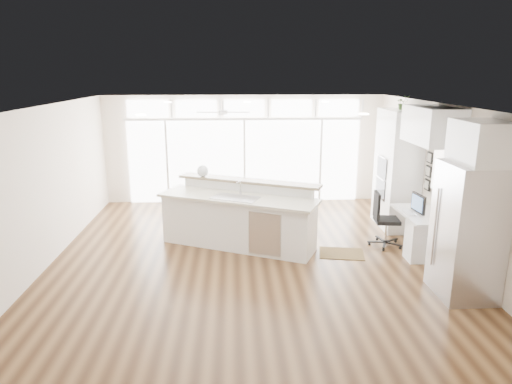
{
  "coord_description": "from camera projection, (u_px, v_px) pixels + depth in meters",
  "views": [
    {
      "loc": [
        -0.29,
        -7.45,
        3.24
      ],
      "look_at": [
        0.12,
        0.6,
        1.12
      ],
      "focal_mm": 32.0,
      "sensor_mm": 36.0,
      "label": 1
    }
  ],
  "objects": [
    {
      "name": "floor",
      "position": [
        251.0,
        263.0,
        8.04
      ],
      "size": [
        7.0,
        8.0,
        0.02
      ],
      "primitive_type": "cube",
      "color": "#3D2513",
      "rests_on": "ground"
    },
    {
      "name": "ceiling",
      "position": [
        250.0,
        107.0,
        7.35
      ],
      "size": [
        7.0,
        8.0,
        0.02
      ],
      "primitive_type": "cube",
      "color": "white",
      "rests_on": "wall_back"
    },
    {
      "name": "wall_back",
      "position": [
        244.0,
        149.0,
        11.55
      ],
      "size": [
        7.0,
        0.04,
        2.7
      ],
      "primitive_type": "cube",
      "color": "white",
      "rests_on": "floor"
    },
    {
      "name": "wall_front",
      "position": [
        270.0,
        305.0,
        3.83
      ],
      "size": [
        7.0,
        0.04,
        2.7
      ],
      "primitive_type": "cube",
      "color": "white",
      "rests_on": "floor"
    },
    {
      "name": "wall_left",
      "position": [
        39.0,
        191.0,
        7.52
      ],
      "size": [
        0.04,
        8.0,
        2.7
      ],
      "primitive_type": "cube",
      "color": "white",
      "rests_on": "floor"
    },
    {
      "name": "wall_right",
      "position": [
        453.0,
        185.0,
        7.86
      ],
      "size": [
        0.04,
        8.0,
        2.7
      ],
      "primitive_type": "cube",
      "color": "white",
      "rests_on": "floor"
    },
    {
      "name": "glass_wall",
      "position": [
        244.0,
        161.0,
        11.57
      ],
      "size": [
        5.8,
        0.06,
        2.08
      ],
      "primitive_type": "cube",
      "color": "white",
      "rests_on": "wall_back"
    },
    {
      "name": "transom_row",
      "position": [
        244.0,
        108.0,
        11.23
      ],
      "size": [
        5.9,
        0.06,
        0.4
      ],
      "primitive_type": "cube",
      "color": "white",
      "rests_on": "wall_back"
    },
    {
      "name": "desk_window",
      "position": [
        444.0,
        170.0,
        8.1
      ],
      "size": [
        0.04,
        0.85,
        0.85
      ],
      "primitive_type": "cube",
      "color": "white",
      "rests_on": "wall_right"
    },
    {
      "name": "ceiling_fan",
      "position": [
        223.0,
        108.0,
        10.08
      ],
      "size": [
        1.16,
        1.16,
        0.32
      ],
      "primitive_type": "cube",
      "color": "silver",
      "rests_on": "ceiling"
    },
    {
      "name": "recessed_lights",
      "position": [
        250.0,
        107.0,
        7.55
      ],
      "size": [
        3.4,
        3.0,
        0.02
      ],
      "primitive_type": "cube",
      "color": "white",
      "rests_on": "ceiling"
    },
    {
      "name": "oven_cabinet",
      "position": [
        397.0,
        170.0,
        9.61
      ],
      "size": [
        0.64,
        1.2,
        2.5
      ],
      "primitive_type": "cube",
      "color": "white",
      "rests_on": "floor"
    },
    {
      "name": "desk_nook",
      "position": [
        420.0,
        233.0,
        8.38
      ],
      "size": [
        0.72,
        1.3,
        0.76
      ],
      "primitive_type": "cube",
      "color": "white",
      "rests_on": "floor"
    },
    {
      "name": "upper_cabinets",
      "position": [
        433.0,
        125.0,
        7.88
      ],
      "size": [
        0.64,
        1.3,
        0.64
      ],
      "primitive_type": "cube",
      "color": "white",
      "rests_on": "wall_right"
    },
    {
      "name": "refrigerator",
      "position": [
        468.0,
        231.0,
        6.63
      ],
      "size": [
        0.76,
        0.9,
        2.0
      ],
      "primitive_type": "cube",
      "color": "silver",
      "rests_on": "floor"
    },
    {
      "name": "fridge_cabinet",
      "position": [
        483.0,
        142.0,
        6.3
      ],
      "size": [
        0.64,
        0.9,
        0.6
      ],
      "primitive_type": "cube",
      "color": "white",
      "rests_on": "wall_right"
    },
    {
      "name": "framed_photos",
      "position": [
        429.0,
        171.0,
        8.74
      ],
      "size": [
        0.06,
        0.22,
        0.8
      ],
      "primitive_type": "cube",
      "color": "black",
      "rests_on": "wall_right"
    },
    {
      "name": "kitchen_island",
      "position": [
        238.0,
        216.0,
        8.64
      ],
      "size": [
        3.23,
        2.31,
        1.2
      ],
      "primitive_type": "cube",
      "rotation": [
        0.0,
        0.0,
        -0.43
      ],
      "color": "white",
      "rests_on": "floor"
    },
    {
      "name": "rug",
      "position": [
        341.0,
        253.0,
        8.4
      ],
      "size": [
        0.9,
        0.72,
        0.01
      ],
      "primitive_type": "cube",
      "rotation": [
        0.0,
        0.0,
        -0.18
      ],
      "color": "#382711",
      "rests_on": "floor"
    },
    {
      "name": "office_chair",
      "position": [
        387.0,
        220.0,
        8.66
      ],
      "size": [
        0.59,
        0.56,
        1.05
      ],
      "primitive_type": "cube",
      "rotation": [
        0.0,
        0.0,
        -0.1
      ],
      "color": "black",
      "rests_on": "floor"
    },
    {
      "name": "fishbowl",
      "position": [
        203.0,
        171.0,
        9.16
      ],
      "size": [
        0.32,
        0.32,
        0.23
      ],
      "primitive_type": "sphere",
      "rotation": [
        0.0,
        0.0,
        -0.52
      ],
      "color": "silver",
      "rests_on": "kitchen_island"
    },
    {
      "name": "monitor",
      "position": [
        418.0,
        203.0,
        8.23
      ],
      "size": [
        0.12,
        0.46,
        0.38
      ],
      "primitive_type": "cube",
      "rotation": [
        0.0,
        0.0,
        0.1
      ],
      "color": "black",
      "rests_on": "desk_nook"
    },
    {
      "name": "keyboard",
      "position": [
        408.0,
        213.0,
        8.27
      ],
      "size": [
        0.14,
        0.36,
        0.02
      ],
      "primitive_type": "cube",
      "rotation": [
        0.0,
        0.0,
        -0.03
      ],
      "color": "white",
      "rests_on": "desk_nook"
    },
    {
      "name": "potted_plant",
      "position": [
        402.0,
        104.0,
        9.27
      ],
      "size": [
        0.29,
        0.31,
        0.22
      ],
      "primitive_type": "imported",
      "rotation": [
        0.0,
        0.0,
        0.12
      ],
      "color": "#3A6029",
      "rests_on": "oven_cabinet"
    }
  ]
}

